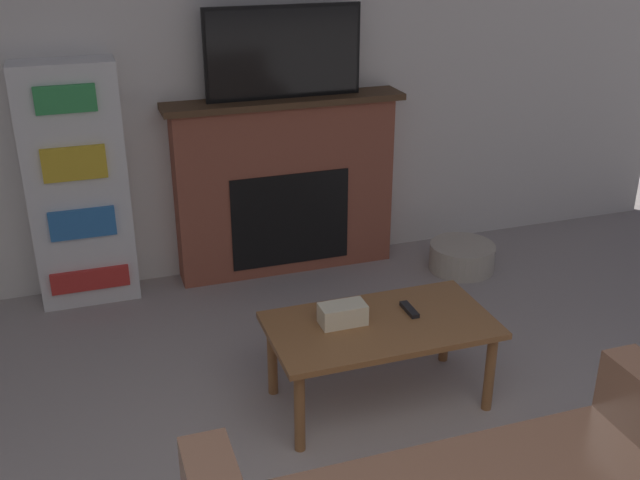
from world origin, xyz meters
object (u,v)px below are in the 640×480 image
(tv, at_px, (284,52))
(coffee_table, at_px, (380,333))
(bookshelf, at_px, (78,186))
(storage_basket, at_px, (462,257))
(fireplace, at_px, (285,186))

(tv, distance_m, coffee_table, 1.92)
(bookshelf, bearing_deg, tv, 0.09)
(tv, height_order, bookshelf, tv)
(coffee_table, height_order, bookshelf, bookshelf)
(coffee_table, distance_m, bookshelf, 2.08)
(tv, height_order, coffee_table, tv)
(coffee_table, relative_size, storage_basket, 2.45)
(coffee_table, bearing_deg, bookshelf, 129.08)
(fireplace, height_order, bookshelf, bookshelf)
(fireplace, xyz_separation_m, storage_basket, (1.12, -0.41, -0.50))
(fireplace, xyz_separation_m, bookshelf, (-1.29, -0.02, 0.15))
(coffee_table, bearing_deg, storage_basket, 47.22)
(fireplace, height_order, storage_basket, fireplace)
(fireplace, bearing_deg, bookshelf, -179.02)
(coffee_table, bearing_deg, fireplace, 90.12)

